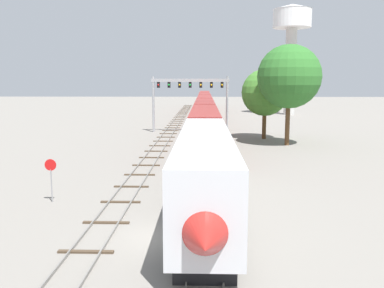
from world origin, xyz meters
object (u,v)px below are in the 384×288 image
at_px(water_tower, 292,30).
at_px(trackside_tree_left, 265,93).
at_px(passenger_train, 205,110).
at_px(stop_sign, 51,174).
at_px(trackside_tree_mid, 289,77).
at_px(signal_gantry, 190,91).

relative_size(water_tower, trackside_tree_left, 2.69).
bearing_deg(passenger_train, water_tower, 47.29).
xyz_separation_m(water_tower, stop_sign, (-30.43, -74.57, -18.11)).
xyz_separation_m(passenger_train, water_tower, (20.43, 22.14, 17.37)).
distance_m(water_tower, trackside_tree_mid, 51.61).
bearing_deg(trackside_tree_left, passenger_train, 111.20).
xyz_separation_m(signal_gantry, stop_sign, (-7.75, -38.48, -4.52)).
height_order(water_tower, trackside_tree_left, water_tower).
distance_m(signal_gantry, trackside_tree_left, 12.80).
distance_m(water_tower, stop_sign, 82.55).
height_order(passenger_train, trackside_tree_mid, trackside_tree_mid).
bearing_deg(trackside_tree_mid, stop_sign, -128.69).
xyz_separation_m(trackside_tree_left, trackside_tree_mid, (2.02, -5.86, 2.08)).
xyz_separation_m(signal_gantry, water_tower, (22.68, 36.09, 13.59)).
relative_size(passenger_train, signal_gantry, 10.68).
xyz_separation_m(water_tower, trackside_tree_left, (-12.19, -43.41, -13.61)).
relative_size(water_tower, trackside_tree_mid, 2.09).
distance_m(stop_sign, trackside_tree_mid, 33.08).
bearing_deg(passenger_train, trackside_tree_mid, -69.27).
relative_size(passenger_train, stop_sign, 44.89).
relative_size(passenger_train, trackside_tree_mid, 10.46).
distance_m(stop_sign, trackside_tree_left, 36.39).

